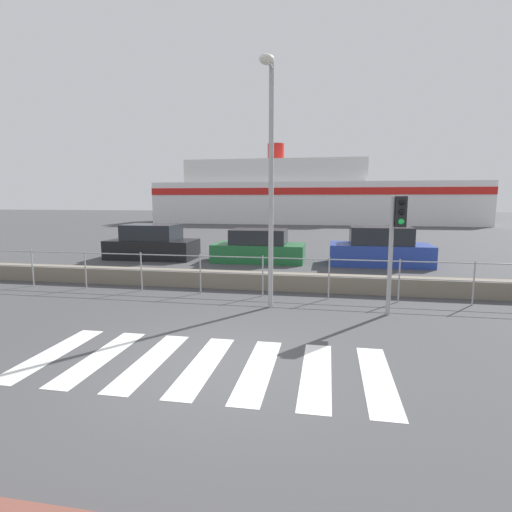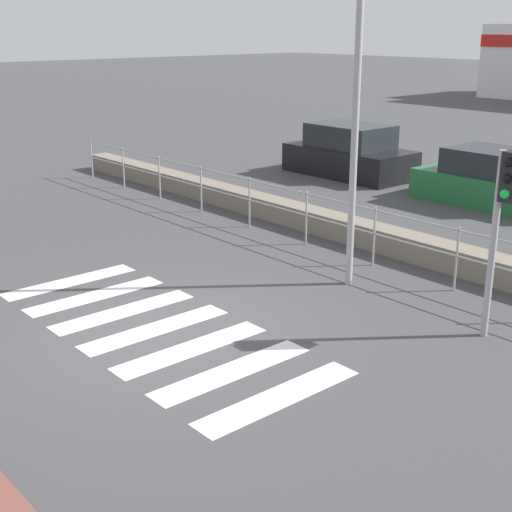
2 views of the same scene
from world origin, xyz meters
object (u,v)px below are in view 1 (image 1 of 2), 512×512
object	(u,v)px
traffic_light_far	(397,229)
parked_car_blue	(380,249)
streetlamp	(270,158)
ferry_boat	(305,197)
parked_car_green	(259,248)
parked_car_black	(152,244)

from	to	relation	value
traffic_light_far	parked_car_blue	distance (m)	7.40
streetlamp	ferry_boat	bearing A→B (deg)	91.96
traffic_light_far	parked_car_green	bearing A→B (deg)	121.15
traffic_light_far	ferry_boat	size ratio (longest dim) A/B	0.08
streetlamp	parked_car_black	world-z (taller)	streetlamp
traffic_light_far	ferry_boat	distance (m)	35.25
parked_car_green	parked_car_black	bearing A→B (deg)	-180.00
traffic_light_far	streetlamp	distance (m)	3.27
ferry_boat	parked_car_blue	bearing A→B (deg)	-80.56
streetlamp	parked_car_green	bearing A→B (deg)	101.85
streetlamp	parked_car_blue	bearing A→B (deg)	64.84
streetlamp	parked_car_green	xyz separation A→B (m)	(-1.53, 7.28, -2.98)
parked_car_black	parked_car_green	distance (m)	4.83
streetlamp	parked_car_black	xyz separation A→B (m)	(-6.35, 7.28, -2.92)
parked_car_black	parked_car_blue	world-z (taller)	parked_car_blue
parked_car_green	parked_car_blue	xyz separation A→B (m)	(4.94, 0.00, 0.07)
traffic_light_far	parked_car_green	distance (m)	8.59
parked_car_black	ferry_boat	bearing A→B (deg)	79.48
streetlamp	parked_car_blue	world-z (taller)	streetlamp
ferry_boat	parked_car_blue	xyz separation A→B (m)	(4.62, -27.75, -2.22)
streetlamp	parked_car_black	distance (m)	10.09
streetlamp	parked_car_black	size ratio (longest dim) A/B	1.48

